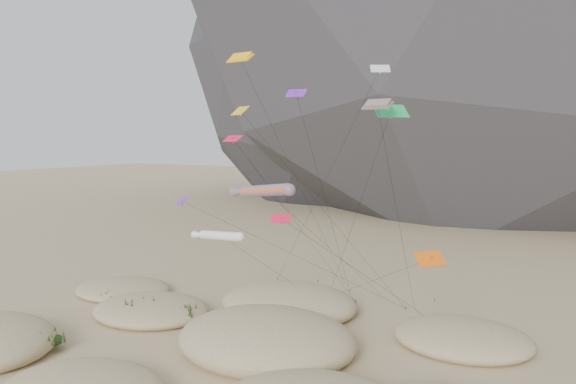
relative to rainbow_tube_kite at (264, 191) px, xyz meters
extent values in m
plane|color=#CCB789|center=(-0.32, -6.93, -13.25)|extent=(500.00, 500.00, 0.00)
ellipsoid|color=#2B2B30|center=(-37.32, 116.07, 30.75)|extent=(136.20, 127.83, 116.00)
ellipsoid|color=#CCB789|center=(-13.81, 0.77, -12.70)|extent=(12.15, 10.32, 2.46)
ellipsoid|color=#CCB789|center=(1.26, -1.73, -12.25)|extent=(15.41, 13.10, 4.47)
ellipsoid|color=#CCB789|center=(-2.30, 8.48, -12.42)|extent=(14.32, 12.17, 3.68)
ellipsoid|color=#CCB789|center=(15.25, 7.60, -12.64)|extent=(11.77, 10.00, 2.71)
ellipsoid|color=#CCB789|center=(-22.24, 5.34, -12.83)|extent=(11.31, 9.61, 1.87)
ellipsoid|color=black|center=(-14.83, -10.25, -12.45)|extent=(2.57, 2.20, 0.77)
ellipsoid|color=black|center=(-13.36, -0.86, -12.45)|extent=(2.58, 2.20, 0.77)
ellipsoid|color=black|center=(-8.94, 0.85, -12.55)|extent=(1.97, 1.69, 0.59)
ellipsoid|color=black|center=(3.26, -1.88, -12.15)|extent=(3.05, 2.61, 0.92)
ellipsoid|color=black|center=(5.64, -1.81, -12.25)|extent=(2.65, 2.26, 0.79)
ellipsoid|color=black|center=(1.89, -5.45, -12.35)|extent=(2.84, 2.43, 0.85)
ellipsoid|color=black|center=(-3.80, 8.77, -12.25)|extent=(2.79, 2.39, 0.84)
ellipsoid|color=black|center=(-0.94, 7.13, -12.35)|extent=(2.84, 2.43, 0.85)
ellipsoid|color=black|center=(14.78, 6.50, -12.55)|extent=(2.29, 1.96, 0.69)
ellipsoid|color=black|center=(12.07, 5.24, -12.65)|extent=(2.31, 1.97, 0.69)
ellipsoid|color=black|center=(-21.75, 5.79, -12.75)|extent=(2.22, 1.90, 0.67)
ellipsoid|color=black|center=(-20.54, 1.97, -12.85)|extent=(1.69, 1.45, 0.51)
cylinder|color=#3F2D1E|center=(-0.84, 14.99, -13.10)|extent=(0.08, 0.08, 0.30)
cylinder|color=#3F2D1E|center=(0.41, 18.19, -13.10)|extent=(0.08, 0.08, 0.30)
cylinder|color=#3F2D1E|center=(2.53, 14.76, -13.10)|extent=(0.08, 0.08, 0.30)
cylinder|color=#3F2D1E|center=(7.95, 15.13, -13.10)|extent=(0.08, 0.08, 0.30)
cylinder|color=#3F2D1E|center=(11.35, 12.55, -13.10)|extent=(0.08, 0.08, 0.30)
cylinder|color=#3F2D1E|center=(-4.95, 20.62, -13.10)|extent=(0.08, 0.08, 0.30)
cylinder|color=#3F2D1E|center=(9.82, 19.34, -13.10)|extent=(0.08, 0.08, 0.30)
cylinder|color=#3F2D1E|center=(-9.76, 18.98, -13.10)|extent=(0.08, 0.08, 0.30)
cylinder|color=#FF601A|center=(0.24, -0.07, 0.04)|extent=(5.49, 2.10, 1.53)
sphere|color=#FF601A|center=(2.85, -0.63, 0.25)|extent=(1.03, 1.03, 1.03)
cone|color=#FF601A|center=(-2.63, 0.55, -0.23)|extent=(2.35, 1.33, 1.10)
cylinder|color=black|center=(2.64, 8.69, -6.61)|extent=(4.83, 17.53, 13.31)
cylinder|color=white|center=(-5.45, 1.24, -4.53)|extent=(5.18, 1.85, 1.16)
sphere|color=white|center=(-2.96, 0.72, -4.33)|extent=(0.85, 0.85, 0.85)
cone|color=white|center=(-8.18, 1.82, -4.79)|extent=(2.18, 1.14, 0.87)
cylinder|color=black|center=(-3.22, 7.22, -8.89)|extent=(4.49, 11.97, 8.74)
cube|color=yellow|center=(-6.49, 6.26, 12.22)|extent=(2.89, 1.45, 0.81)
cube|color=yellow|center=(-6.49, 6.26, 12.43)|extent=(2.45, 1.15, 0.80)
cylinder|color=black|center=(-3.79, 13.45, -0.52)|extent=(5.42, 14.41, 25.48)
cube|color=#FF5C1A|center=(9.11, 2.55, 7.04)|extent=(2.54, 1.33, 0.67)
cube|color=#FF5C1A|center=(9.11, 2.55, 7.26)|extent=(2.15, 1.06, 0.66)
cylinder|color=black|center=(8.97, 8.94, -3.11)|extent=(0.31, 12.80, 20.30)
cube|color=yellow|center=(-7.10, 7.04, 7.17)|extent=(2.41, 1.92, 0.91)
cube|color=yellow|center=(-7.10, 7.04, 7.02)|extent=(0.37, 0.39, 0.72)
cylinder|color=black|center=(0.42, 11.09, -3.02)|extent=(15.07, 8.12, 20.39)
cube|color=orange|center=(13.99, 1.16, -4.62)|extent=(2.39, 2.49, 0.95)
cube|color=orange|center=(13.99, 1.16, -4.77)|extent=(0.41, 0.41, 0.78)
cylinder|color=black|center=(6.58, 8.07, -8.91)|extent=(14.86, 13.86, 8.61)
cube|color=purple|center=(-9.22, 0.32, -1.41)|extent=(2.28, 2.23, 0.86)
cube|color=purple|center=(-9.22, 0.32, -1.56)|extent=(0.38, 0.38, 0.72)
cylinder|color=black|center=(-0.64, 7.72, -7.31)|extent=(17.19, 14.84, 11.81)
cube|color=#19A755|center=(9.55, 4.56, 6.67)|extent=(2.99, 2.93, 1.13)
cube|color=#19A755|center=(9.55, 4.56, 6.52)|extent=(0.49, 0.49, 0.94)
cylinder|color=black|center=(4.36, 9.77, -3.26)|extent=(10.42, 10.46, 19.89)
cube|color=purple|center=(-0.27, 6.31, 8.61)|extent=(1.98, 1.07, 0.81)
cube|color=purple|center=(-0.27, 6.31, 8.46)|extent=(0.25, 0.28, 0.64)
cylinder|color=black|center=(0.07, 12.25, -2.30)|extent=(0.71, 11.90, 21.83)
cube|color=#E21542|center=(-4.10, 1.39, 4.39)|extent=(1.83, 1.19, 0.59)
cube|color=#E21542|center=(-4.10, 1.39, 4.24)|extent=(0.23, 0.19, 0.59)
cylinder|color=black|center=(-0.78, 8.08, -4.41)|extent=(6.66, 13.40, 17.61)
cube|color=silver|center=(7.75, 6.79, 10.46)|extent=(1.87, 1.51, 0.74)
cube|color=silver|center=(7.75, 6.79, 10.31)|extent=(0.30, 0.32, 0.56)
cylinder|color=black|center=(-1.00, 12.89, -1.37)|extent=(17.54, 12.22, 23.68)
cube|color=red|center=(3.14, -2.52, -1.85)|extent=(1.72, 1.33, 0.64)
cube|color=red|center=(3.14, -2.52, -2.00)|extent=(0.26, 0.27, 0.52)
cylinder|color=black|center=(7.24, 5.02, -7.52)|extent=(8.23, 15.10, 11.38)
camera|label=1|loc=(24.81, -40.36, 4.53)|focal=35.00mm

